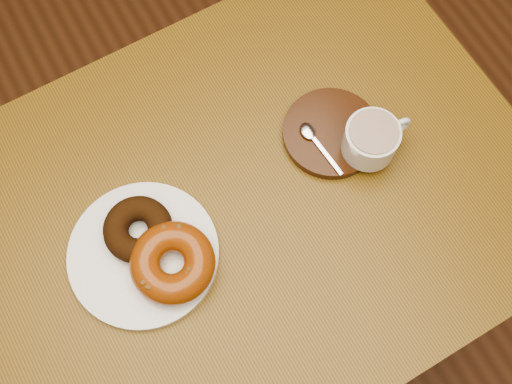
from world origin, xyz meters
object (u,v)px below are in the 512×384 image
coffee_cup (372,139)px  donut_plate (144,254)px  saucer (331,133)px  cafe_table (246,229)px

coffee_cup → donut_plate: bearing=-179.4°
saucer → coffee_cup: bearing=-55.8°
cafe_table → saucer: bearing=9.8°
saucer → cafe_table: bearing=-169.1°
saucer → coffee_cup: size_ratio=1.39×
cafe_table → saucer: (0.17, 0.03, 0.14)m
cafe_table → donut_plate: bearing=179.1°
saucer → coffee_cup: coffee_cup is taller
cafe_table → saucer: saucer is taller
cafe_table → coffee_cup: size_ratio=8.38×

